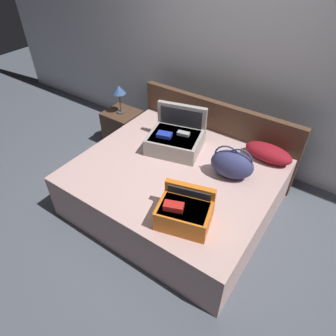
# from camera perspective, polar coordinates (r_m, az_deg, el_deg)

# --- Properties ---
(ground_plane) EXTENTS (12.00, 12.00, 0.00)m
(ground_plane) POSITION_cam_1_polar(r_m,az_deg,el_deg) (3.20, -2.83, -11.16)
(ground_plane) COLOR #4C515B
(back_wall) EXTENTS (8.00, 0.10, 2.60)m
(back_wall) POSITION_cam_1_polar(r_m,az_deg,el_deg) (3.66, 13.19, 19.96)
(back_wall) COLOR silver
(back_wall) RESTS_ON ground
(bed) EXTENTS (1.96, 1.70, 0.52)m
(bed) POSITION_cam_1_polar(r_m,az_deg,el_deg) (3.23, 1.29, -3.72)
(bed) COLOR #BC9993
(bed) RESTS_ON ground
(headboard) EXTENTS (2.00, 0.08, 0.88)m
(headboard) POSITION_cam_1_polar(r_m,az_deg,el_deg) (3.73, 8.96, 6.10)
(headboard) COLOR #4C3323
(headboard) RESTS_ON ground
(hard_case_large) EXTENTS (0.66, 0.61, 0.43)m
(hard_case_large) POSITION_cam_1_polar(r_m,az_deg,el_deg) (3.28, 1.48, 5.61)
(hard_case_large) COLOR gray
(hard_case_large) RESTS_ON bed
(hard_case_medium) EXTENTS (0.50, 0.44, 0.29)m
(hard_case_medium) POSITION_cam_1_polar(r_m,az_deg,el_deg) (2.48, 3.13, -8.37)
(hard_case_medium) COLOR #D16619
(hard_case_medium) RESTS_ON bed
(duffel_bag) EXTENTS (0.45, 0.31, 0.35)m
(duffel_bag) POSITION_cam_1_polar(r_m,az_deg,el_deg) (2.94, 12.01, 0.72)
(duffel_bag) COLOR navy
(duffel_bag) RESTS_ON bed
(pillow_near_headboard) EXTENTS (0.52, 0.28, 0.16)m
(pillow_near_headboard) POSITION_cam_1_polar(r_m,az_deg,el_deg) (3.30, 18.44, 2.72)
(pillow_near_headboard) COLOR maroon
(pillow_near_headboard) RESTS_ON bed
(nightstand) EXTENTS (0.44, 0.40, 0.49)m
(nightstand) POSITION_cam_1_polar(r_m,az_deg,el_deg) (4.24, -8.50, 7.50)
(nightstand) COLOR #4C3323
(nightstand) RESTS_ON ground
(table_lamp) EXTENTS (0.18, 0.18, 0.37)m
(table_lamp) POSITION_cam_1_polar(r_m,az_deg,el_deg) (3.98, -9.26, 14.12)
(table_lamp) COLOR #3F3833
(table_lamp) RESTS_ON nightstand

